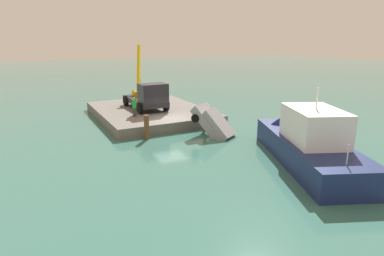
# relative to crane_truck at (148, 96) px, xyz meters

# --- Properties ---
(ground) EXTENTS (200.00, 200.00, 0.00)m
(ground) POSITION_rel_crane_truck_xyz_m (4.26, 0.36, -2.13)
(ground) COLOR #386B60
(dock) EXTENTS (12.19, 9.55, 0.83)m
(dock) POSITION_rel_crane_truck_xyz_m (-0.39, 0.36, -1.71)
(dock) COLOR slate
(dock) RESTS_ON ground
(crane_truck) EXTENTS (8.53, 3.09, 5.82)m
(crane_truck) POSITION_rel_crane_truck_xyz_m (0.00, 0.00, 0.00)
(crane_truck) COLOR black
(crane_truck) RESTS_ON dock
(dock_worker) EXTENTS (0.34, 0.34, 1.65)m
(dock_worker) POSITION_rel_crane_truck_xyz_m (2.17, -1.98, -0.46)
(dock_worker) COLOR #373737
(dock_worker) RESTS_ON dock
(salvaged_car) EXTENTS (4.20, 3.49, 3.81)m
(salvaged_car) POSITION_rel_crane_truck_xyz_m (8.02, 2.66, -1.56)
(salvaged_car) COLOR #99999E
(salvaged_car) RESTS_ON ground
(moored_yacht) EXTENTS (12.47, 7.80, 5.82)m
(moored_yacht) POSITION_rel_crane_truck_xyz_m (13.86, 5.10, -1.40)
(moored_yacht) COLOR navy
(moored_yacht) RESTS_ON ground
(piling_near) EXTENTS (0.36, 0.36, 1.82)m
(piling_near) POSITION_rel_crane_truck_xyz_m (6.22, -2.37, -1.22)
(piling_near) COLOR brown
(piling_near) RESTS_ON ground
(piling_mid) EXTENTS (0.28, 0.28, 1.47)m
(piling_mid) POSITION_rel_crane_truck_xyz_m (6.34, 2.51, -1.39)
(piling_mid) COLOR brown
(piling_mid) RESTS_ON ground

